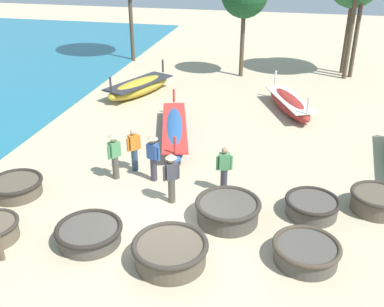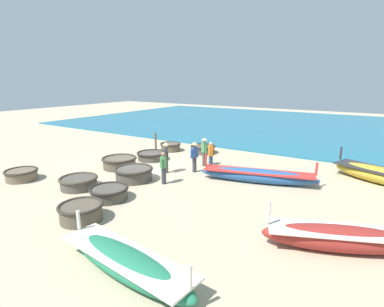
{
  "view_description": "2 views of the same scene",
  "coord_description": "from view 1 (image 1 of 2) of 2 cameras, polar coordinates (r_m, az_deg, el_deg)",
  "views": [
    {
      "loc": [
        2.94,
        -9.81,
        7.54
      ],
      "look_at": [
        0.01,
        3.26,
        0.94
      ],
      "focal_mm": 42.0,
      "sensor_mm": 36.0,
      "label": 1
    },
    {
      "loc": [
        11.95,
        11.12,
        4.86
      ],
      "look_at": [
        -1.08,
        2.78,
        1.05
      ],
      "focal_mm": 28.0,
      "sensor_mm": 36.0,
      "label": 2
    }
  ],
  "objects": [
    {
      "name": "long_boat_red_hull",
      "position": [
        21.51,
        12.22,
        6.24
      ],
      "size": [
        2.6,
        4.42,
        1.39
      ],
      "color": "maroon",
      "rests_on": "ground"
    },
    {
      "name": "ground_plane",
      "position": [
        12.72,
        -3.3,
        -10.17
      ],
      "size": [
        80.0,
        80.0,
        0.0
      ],
      "primitive_type": "plane",
      "color": "#BCAD8C"
    },
    {
      "name": "coracle_front_right",
      "position": [
        13.81,
        14.98,
        -6.45
      ],
      "size": [
        1.62,
        1.62,
        0.53
      ],
      "color": "#4C473F",
      "rests_on": "ground"
    },
    {
      "name": "fisherman_standing_right",
      "position": [
        13.61,
        -2.64,
        -2.72
      ],
      "size": [
        0.46,
        0.37,
        1.67
      ],
      "color": "#4C473D",
      "rests_on": "ground"
    },
    {
      "name": "fisherman_with_hat",
      "position": [
        14.87,
        -4.95,
        -0.15
      ],
      "size": [
        0.51,
        0.36,
        1.67
      ],
      "color": "#383842",
      "rests_on": "ground"
    },
    {
      "name": "fisherman_by_coracle",
      "position": [
        15.15,
        -9.83,
        0.08
      ],
      "size": [
        0.36,
        0.47,
        1.67
      ],
      "color": "#4C473D",
      "rests_on": "ground"
    },
    {
      "name": "fisherman_hauling",
      "position": [
        15.63,
        -7.37,
        0.6
      ],
      "size": [
        0.39,
        0.41,
        1.57
      ],
      "color": "#2D425B",
      "rests_on": "ground"
    },
    {
      "name": "long_boat_white_hull",
      "position": [
        18.22,
        -2.23,
        2.99
      ],
      "size": [
        2.36,
        5.7,
        1.23
      ],
      "color": "#285693",
      "rests_on": "ground"
    },
    {
      "name": "long_boat_blue_hull",
      "position": [
        23.52,
        -6.74,
        8.39
      ],
      "size": [
        2.86,
        4.48,
        1.41
      ],
      "color": "gold",
      "rests_on": "ground"
    },
    {
      "name": "coracle_center",
      "position": [
        12.58,
        -12.92,
        -9.83
      ],
      "size": [
        1.82,
        1.82,
        0.5
      ],
      "color": "#4C473F",
      "rests_on": "ground"
    },
    {
      "name": "coracle_nearest",
      "position": [
        13.09,
        4.57,
        -7.16
      ],
      "size": [
        1.92,
        1.92,
        0.65
      ],
      "color": "#4C473F",
      "rests_on": "ground"
    },
    {
      "name": "coracle_front_left",
      "position": [
        11.98,
        14.28,
        -11.97
      ],
      "size": [
        1.74,
        1.74,
        0.53
      ],
      "color": "#4C473F",
      "rests_on": "ground"
    },
    {
      "name": "coracle_far_right",
      "position": [
        11.55,
        -2.78,
        -12.34
      ],
      "size": [
        1.95,
        1.95,
        0.63
      ],
      "color": "brown",
      "rests_on": "ground"
    },
    {
      "name": "fisherman_standing_left",
      "position": [
        14.24,
        4.11,
        -1.92
      ],
      "size": [
        0.51,
        0.31,
        1.57
      ],
      "color": "#383842",
      "rests_on": "ground"
    },
    {
      "name": "coracle_weathered",
      "position": [
        15.38,
        -21.44,
        -3.91
      ],
      "size": [
        1.7,
        1.7,
        0.52
      ],
      "color": "brown",
      "rests_on": "ground"
    },
    {
      "name": "coracle_beside_post",
      "position": [
        14.59,
        22.37,
        -5.55
      ],
      "size": [
        1.57,
        1.57,
        0.62
      ],
      "color": "brown",
      "rests_on": "ground"
    }
  ]
}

